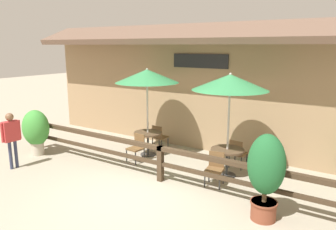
% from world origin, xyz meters
% --- Properties ---
extents(ground_plane, '(60.00, 60.00, 0.00)m').
position_xyz_m(ground_plane, '(0.00, 0.00, 0.00)').
color(ground_plane, '#9E937F').
extents(building_facade, '(14.28, 1.49, 4.23)m').
position_xyz_m(building_facade, '(-0.00, 4.10, 2.16)').
color(building_facade, '#997A56').
rests_on(building_facade, ground).
extents(patio_railing, '(10.40, 0.14, 0.95)m').
position_xyz_m(patio_railing, '(0.00, 1.05, 0.70)').
color(patio_railing, '#3D2D1E').
rests_on(patio_railing, ground).
extents(patio_umbrella_near, '(1.99, 1.99, 2.81)m').
position_xyz_m(patio_umbrella_near, '(-1.53, 2.56, 2.56)').
color(patio_umbrella_near, '#B7B2A8').
rests_on(patio_umbrella_near, ground).
extents(dining_table_near, '(0.91, 0.91, 0.76)m').
position_xyz_m(dining_table_near, '(-1.53, 2.56, 0.61)').
color(dining_table_near, '#4C3826').
rests_on(dining_table_near, ground).
extents(chair_near_streetside, '(0.46, 0.46, 0.84)m').
position_xyz_m(chair_near_streetside, '(-1.45, 1.89, 0.47)').
color(chair_near_streetside, brown).
rests_on(chair_near_streetside, ground).
extents(chair_near_wallside, '(0.43, 0.43, 0.84)m').
position_xyz_m(chair_near_wallside, '(-1.55, 3.24, 0.47)').
color(chair_near_wallside, brown).
rests_on(chair_near_wallside, ground).
extents(patio_umbrella_middle, '(1.99, 1.99, 2.81)m').
position_xyz_m(patio_umbrella_middle, '(1.32, 2.33, 2.56)').
color(patio_umbrella_middle, '#B7B2A8').
rests_on(patio_umbrella_middle, ground).
extents(dining_table_middle, '(0.91, 0.91, 0.76)m').
position_xyz_m(dining_table_middle, '(1.32, 2.33, 0.61)').
color(dining_table_middle, '#4C3826').
rests_on(dining_table_middle, ground).
extents(chair_middle_streetside, '(0.49, 0.49, 0.84)m').
position_xyz_m(chair_middle_streetside, '(1.30, 1.62, 0.47)').
color(chair_middle_streetside, brown).
rests_on(chair_middle_streetside, ground).
extents(chair_middle_wallside, '(0.45, 0.45, 0.84)m').
position_xyz_m(chair_middle_wallside, '(1.33, 3.05, 0.47)').
color(chair_middle_wallside, brown).
rests_on(chair_middle_wallside, ground).
extents(potted_plant_tall_tropical, '(0.89, 0.80, 1.48)m').
position_xyz_m(potted_plant_tall_tropical, '(-4.55, 0.60, 0.85)').
color(potted_plant_tall_tropical, '#B7AD99').
rests_on(potted_plant_tall_tropical, ground).
extents(potted_plant_corner_fern, '(0.75, 0.68, 1.81)m').
position_xyz_m(potted_plant_corner_fern, '(2.86, 0.59, 1.04)').
color(potted_plant_corner_fern, brown).
rests_on(potted_plant_corner_fern, ground).
extents(pedestrian, '(0.23, 0.57, 1.64)m').
position_xyz_m(pedestrian, '(-4.07, -0.52, 1.05)').
color(pedestrian, '#2D334C').
rests_on(pedestrian, ground).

